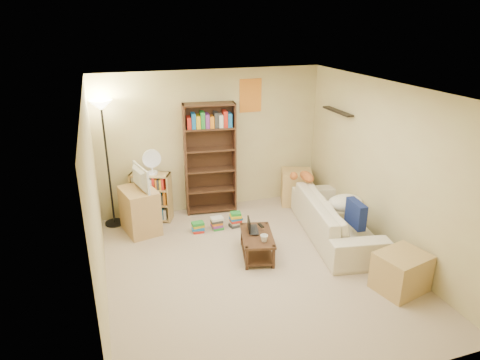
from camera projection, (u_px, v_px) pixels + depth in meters
The scene contains 19 objects.
room at pixel (256, 159), 5.45m from camera, with size 4.50×4.54×2.52m.
sofa at pixel (336, 218), 6.80m from camera, with size 1.22×2.32×0.64m, color beige.
navy_pillow at pixel (356, 214), 6.27m from camera, with size 0.42×0.13×0.38m, color navy.
cream_blanket at pixel (345, 203), 6.79m from camera, with size 0.59×0.42×0.25m, color white.
tabby_cat at pixel (304, 176), 7.39m from camera, with size 0.51×0.25×0.17m.
coffee_table at pixel (257, 243), 6.27m from camera, with size 0.61×0.88×0.35m.
laptop at pixel (257, 230), 6.32m from camera, with size 0.28×0.37×0.03m, color black.
laptop_screen at pixel (249, 225), 6.28m from camera, with size 0.01×0.27×0.18m, color white.
mug at pixel (264, 238), 6.01m from camera, with size 0.12×0.12×0.10m, color white.
tv_remote at pixel (261, 225), 6.47m from camera, with size 0.04×0.14×0.02m, color black.
tv_stand at pixel (140, 210), 6.96m from camera, with size 0.49×0.69×0.74m, color tan.
television at pixel (137, 178), 6.75m from camera, with size 0.24×0.67×0.39m, color black.
tall_bookshelf at pixel (210, 156), 7.44m from camera, with size 0.91×0.40×1.97m.
short_bookshelf at pixel (152, 197), 7.32m from camera, with size 0.71×0.51×0.85m.
desk_fan at pixel (152, 161), 7.06m from camera, with size 0.30×0.17×0.43m.
floor_lamp at pixel (103, 127), 6.71m from camera, with size 0.36×0.36×2.12m.
side_table at pixel (296, 187), 8.05m from camera, with size 0.55×0.55×0.62m, color tan.
end_cabinet at pixel (401, 272), 5.49m from camera, with size 0.62×0.51×0.51m, color tan.
book_stacks at pixel (219, 223), 7.12m from camera, with size 0.85×0.16×0.25m.
Camera 1 is at (-1.82, -4.85, 3.34)m, focal length 32.00 mm.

